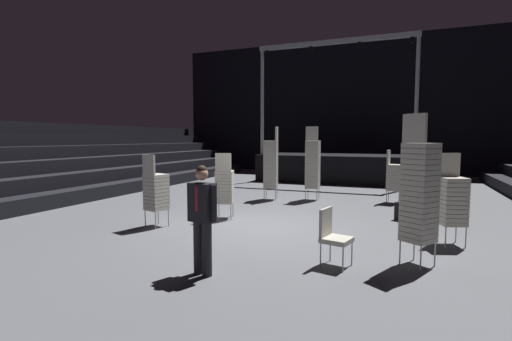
{
  "coord_description": "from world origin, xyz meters",
  "views": [
    {
      "loc": [
        3.03,
        -8.11,
        2.09
      ],
      "look_at": [
        0.08,
        -0.78,
        1.4
      ],
      "focal_mm": 26.03,
      "sensor_mm": 36.0,
      "label": 1
    }
  ],
  "objects_px": {
    "chair_stack_mid_right": "(225,186)",
    "chair_stack_rear_left": "(271,163)",
    "stage_riser": "(337,166)",
    "loose_chair_near_man": "(333,234)",
    "man_with_tie": "(202,214)",
    "chair_stack_front_right": "(394,176)",
    "chair_stack_rear_right": "(313,164)",
    "chair_stack_mid_centre": "(419,191)",
    "equipment_road_case": "(417,212)",
    "chair_stack_mid_left": "(156,191)",
    "chair_stack_front_left": "(452,199)"
  },
  "relations": [
    {
      "from": "stage_riser",
      "to": "loose_chair_near_man",
      "type": "distance_m",
      "value": 12.34
    },
    {
      "from": "chair_stack_mid_left",
      "to": "loose_chair_near_man",
      "type": "height_order",
      "value": "chair_stack_mid_left"
    },
    {
      "from": "chair_stack_mid_right",
      "to": "chair_stack_rear_left",
      "type": "relative_size",
      "value": 0.69
    },
    {
      "from": "man_with_tie",
      "to": "chair_stack_front_right",
      "type": "height_order",
      "value": "chair_stack_front_right"
    },
    {
      "from": "chair_stack_front_right",
      "to": "chair_stack_rear_right",
      "type": "xyz_separation_m",
      "value": [
        -2.57,
        -0.42,
        0.38
      ]
    },
    {
      "from": "chair_stack_mid_right",
      "to": "loose_chair_near_man",
      "type": "height_order",
      "value": "chair_stack_mid_right"
    },
    {
      "from": "chair_stack_rear_right",
      "to": "chair_stack_mid_left",
      "type": "bearing_deg",
      "value": -118.01
    },
    {
      "from": "chair_stack_front_right",
      "to": "loose_chair_near_man",
      "type": "height_order",
      "value": "chair_stack_front_right"
    },
    {
      "from": "chair_stack_mid_centre",
      "to": "chair_stack_rear_right",
      "type": "bearing_deg",
      "value": 154.17
    },
    {
      "from": "chair_stack_front_right",
      "to": "equipment_road_case",
      "type": "distance_m",
      "value": 2.76
    },
    {
      "from": "man_with_tie",
      "to": "chair_stack_rear_left",
      "type": "height_order",
      "value": "chair_stack_rear_left"
    },
    {
      "from": "chair_stack_mid_left",
      "to": "chair_stack_rear_right",
      "type": "bearing_deg",
      "value": 78.28
    },
    {
      "from": "chair_stack_front_left",
      "to": "chair_stack_rear_right",
      "type": "height_order",
      "value": "chair_stack_rear_right"
    },
    {
      "from": "chair_stack_front_left",
      "to": "chair_stack_rear_left",
      "type": "xyz_separation_m",
      "value": [
        -5.09,
        3.76,
        0.34
      ]
    },
    {
      "from": "chair_stack_mid_right",
      "to": "chair_stack_mid_left",
      "type": "bearing_deg",
      "value": -144.75
    },
    {
      "from": "chair_stack_mid_right",
      "to": "chair_stack_rear_right",
      "type": "bearing_deg",
      "value": 51.34
    },
    {
      "from": "equipment_road_case",
      "to": "chair_stack_front_right",
      "type": "bearing_deg",
      "value": 103.63
    },
    {
      "from": "chair_stack_mid_right",
      "to": "loose_chair_near_man",
      "type": "xyz_separation_m",
      "value": [
        3.27,
        -2.59,
        -0.33
      ]
    },
    {
      "from": "chair_stack_mid_centre",
      "to": "chair_stack_rear_left",
      "type": "xyz_separation_m",
      "value": [
        -4.44,
        5.3,
        0.0
      ]
    },
    {
      "from": "chair_stack_front_right",
      "to": "chair_stack_mid_right",
      "type": "xyz_separation_m",
      "value": [
        -4.02,
        -4.11,
        0.0
      ]
    },
    {
      "from": "chair_stack_mid_right",
      "to": "chair_stack_rear_left",
      "type": "bearing_deg",
      "value": 70.66
    },
    {
      "from": "chair_stack_mid_right",
      "to": "chair_stack_mid_centre",
      "type": "bearing_deg",
      "value": -41.38
    },
    {
      "from": "chair_stack_front_right",
      "to": "chair_stack_rear_left",
      "type": "xyz_separation_m",
      "value": [
        -3.9,
        -0.86,
        0.38
      ]
    },
    {
      "from": "chair_stack_mid_right",
      "to": "equipment_road_case",
      "type": "relative_size",
      "value": 1.9
    },
    {
      "from": "loose_chair_near_man",
      "to": "chair_stack_front_left",
      "type": "bearing_deg",
      "value": 150.23
    },
    {
      "from": "chair_stack_rear_left",
      "to": "chair_stack_mid_centre",
      "type": "bearing_deg",
      "value": -150.48
    },
    {
      "from": "chair_stack_front_left",
      "to": "equipment_road_case",
      "type": "distance_m",
      "value": 2.2
    },
    {
      "from": "chair_stack_front_left",
      "to": "chair_stack_mid_right",
      "type": "distance_m",
      "value": 5.24
    },
    {
      "from": "chair_stack_front_right",
      "to": "chair_stack_mid_centre",
      "type": "distance_m",
      "value": 6.2
    },
    {
      "from": "stage_riser",
      "to": "chair_stack_rear_left",
      "type": "height_order",
      "value": "stage_riser"
    },
    {
      "from": "chair_stack_mid_centre",
      "to": "chair_stack_mid_right",
      "type": "bearing_deg",
      "value": -168.45
    },
    {
      "from": "chair_stack_mid_right",
      "to": "equipment_road_case",
      "type": "height_order",
      "value": "chair_stack_mid_right"
    },
    {
      "from": "chair_stack_rear_right",
      "to": "chair_stack_rear_left",
      "type": "bearing_deg",
      "value": -162.91
    },
    {
      "from": "man_with_tie",
      "to": "chair_stack_rear_right",
      "type": "bearing_deg",
      "value": -76.18
    },
    {
      "from": "chair_stack_rear_left",
      "to": "chair_stack_rear_right",
      "type": "relative_size",
      "value": 1.0
    },
    {
      "from": "stage_riser",
      "to": "equipment_road_case",
      "type": "relative_size",
      "value": 8.13
    },
    {
      "from": "stage_riser",
      "to": "man_with_tie",
      "type": "distance_m",
      "value": 13.34
    },
    {
      "from": "chair_stack_mid_centre",
      "to": "loose_chair_near_man",
      "type": "xyz_separation_m",
      "value": [
        -1.29,
        -0.53,
        -0.7
      ]
    },
    {
      "from": "chair_stack_mid_centre",
      "to": "chair_stack_rear_right",
      "type": "distance_m",
      "value": 6.53
    },
    {
      "from": "chair_stack_mid_centre",
      "to": "man_with_tie",
      "type": "bearing_deg",
      "value": -115.39
    },
    {
      "from": "chair_stack_rear_left",
      "to": "chair_stack_rear_right",
      "type": "height_order",
      "value": "same"
    },
    {
      "from": "stage_riser",
      "to": "chair_stack_mid_right",
      "type": "height_order",
      "value": "stage_riser"
    },
    {
      "from": "chair_stack_mid_right",
      "to": "chair_stack_rear_left",
      "type": "distance_m",
      "value": 3.27
    },
    {
      "from": "chair_stack_rear_right",
      "to": "chair_stack_mid_right",
      "type": "bearing_deg",
      "value": -113.03
    },
    {
      "from": "chair_stack_front_left",
      "to": "chair_stack_mid_right",
      "type": "bearing_deg",
      "value": -25.32
    },
    {
      "from": "chair_stack_mid_left",
      "to": "chair_stack_rear_right",
      "type": "height_order",
      "value": "chair_stack_rear_right"
    },
    {
      "from": "chair_stack_mid_right",
      "to": "chair_stack_mid_centre",
      "type": "xyz_separation_m",
      "value": [
        4.56,
        -2.05,
        0.38
      ]
    },
    {
      "from": "stage_riser",
      "to": "chair_stack_front_right",
      "type": "xyz_separation_m",
      "value": [
        2.73,
        -5.49,
        0.13
      ]
    },
    {
      "from": "stage_riser",
      "to": "chair_stack_rear_left",
      "type": "bearing_deg",
      "value": -100.43
    },
    {
      "from": "chair_stack_rear_right",
      "to": "chair_stack_mid_centre",
      "type": "bearing_deg",
      "value": -63.13
    }
  ]
}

